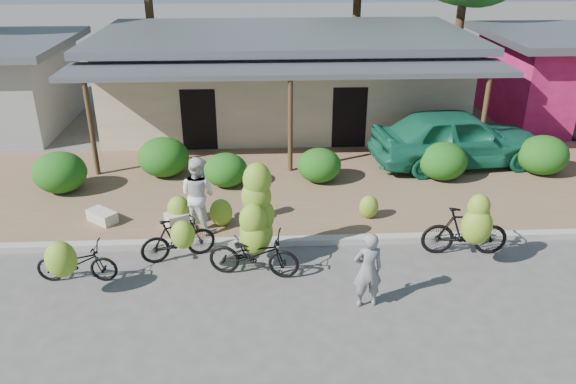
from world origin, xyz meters
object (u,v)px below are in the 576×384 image
sack_far (102,216)px  bike_left (179,238)px  sack_near (184,217)px  bike_far_left (73,262)px  bystander (198,194)px  teal_van (457,137)px  bike_right (468,229)px  bike_center (255,233)px  vendor (368,270)px

sack_far → bike_left: bearing=-39.3°
bike_left → sack_near: bike_left is taller
bike_far_left → bystander: bystander is taller
sack_far → bike_far_left: bearing=-87.9°
bike_far_left → teal_van: 11.20m
bike_right → teal_van: (1.40, 5.10, 0.26)m
bike_right → sack_near: size_ratio=2.26×
bike_far_left → bike_right: size_ratio=0.87×
bike_far_left → bike_right: bike_right is taller
bystander → bike_far_left: bearing=74.6°
bystander → teal_van: 8.18m
bike_left → teal_van: size_ratio=0.34×
bike_left → sack_far: bearing=31.6°
bike_left → sack_far: 2.71m
bike_far_left → sack_near: bearing=-36.6°
bike_far_left → sack_far: 2.53m
bike_center → bike_right: bike_center is taller
sack_far → bystander: size_ratio=0.41×
sack_far → bystander: bystander is taller
bike_left → bike_center: (1.65, -0.38, 0.31)m
bike_left → teal_van: (7.62, 4.92, 0.42)m
bystander → sack_near: bearing=-3.6°
sack_far → teal_van: 10.25m
bystander → teal_van: size_ratio=0.36×
bike_far_left → sack_near: 3.02m
sack_far → teal_van: teal_van is taller
bike_left → bike_center: bike_center is taller
vendor → bike_right: bearing=-153.5°
bike_center → bystander: (-1.32, 1.58, 0.17)m
bike_far_left → vendor: (5.75, -0.96, 0.25)m
vendor → bystander: 4.54m
bike_right → bike_center: bearing=96.2°
bike_far_left → vendor: size_ratio=1.06×
bike_center → sack_far: bearing=71.7°
bike_center → bike_left: bearing=87.8°
bike_center → vendor: bike_center is taller
bike_left → sack_far: bike_left is taller
sack_near → teal_van: 8.46m
bike_right → bystander: 6.06m
bike_far_left → bystander: bearing=-46.7°
sack_near → sack_far: bearing=174.8°
bike_left → bystander: bystander is taller
sack_near → vendor: vendor is taller
bike_center → bystander: bike_center is taller
bike_far_left → bystander: 3.11m
sack_near → vendor: 5.10m
bike_far_left → teal_van: (9.61, 5.74, 0.44)m
bike_left → teal_van: 9.08m
bike_left → bike_right: 6.23m
bike_center → teal_van: bearing=-37.4°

